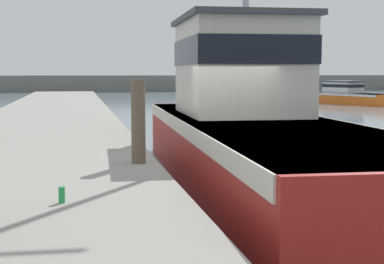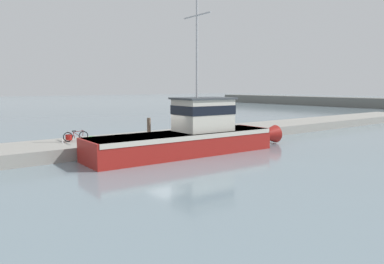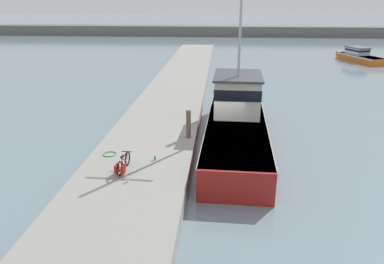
% 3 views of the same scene
% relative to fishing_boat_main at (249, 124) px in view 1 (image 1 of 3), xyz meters
% --- Properties ---
extents(ground_plane, '(320.00, 320.00, 0.00)m').
position_rel_fishing_boat_main_xyz_m(ground_plane, '(-0.89, -1.31, -1.27)').
color(ground_plane, gray).
extents(dock_pier, '(4.78, 80.00, 0.77)m').
position_rel_fishing_boat_main_xyz_m(dock_pier, '(-4.58, -1.31, -0.88)').
color(dock_pier, gray).
rests_on(dock_pier, ground_plane).
extents(far_shoreline, '(180.00, 5.00, 2.00)m').
position_rel_fishing_boat_main_xyz_m(far_shoreline, '(29.11, 61.56, -0.27)').
color(far_shoreline, slate).
rests_on(far_shoreline, ground_plane).
extents(fishing_boat_main, '(3.59, 15.08, 10.54)m').
position_rel_fishing_boat_main_xyz_m(fishing_boat_main, '(0.00, 0.00, 0.00)').
color(fishing_boat_main, maroon).
rests_on(fishing_boat_main, ground_plane).
extents(boat_green_anchored, '(4.23, 8.15, 1.75)m').
position_rel_fishing_boat_main_xyz_m(boat_green_anchored, '(16.48, 29.22, -0.58)').
color(boat_green_anchored, orange).
rests_on(boat_green_anchored, ground_plane).
extents(mooring_post, '(0.25, 0.25, 1.49)m').
position_rel_fishing_boat_main_xyz_m(mooring_post, '(-2.55, -1.75, 0.25)').
color(mooring_post, brown).
rests_on(mooring_post, dock_pier).
extents(water_bottle_by_bike, '(0.08, 0.08, 0.20)m').
position_rel_fishing_boat_main_xyz_m(water_bottle_by_bike, '(-3.82, -4.75, -0.39)').
color(water_bottle_by_bike, green).
rests_on(water_bottle_by_bike, dock_pier).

